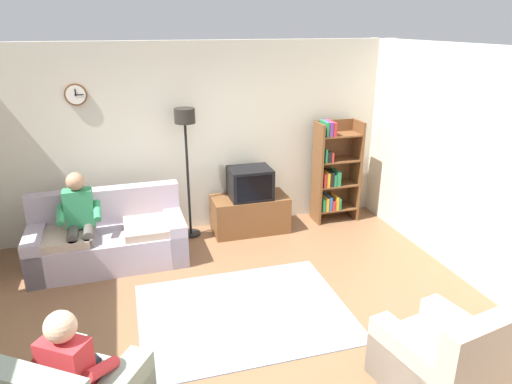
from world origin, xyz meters
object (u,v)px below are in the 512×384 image
Objects in this scene: floor_lamp at (186,138)px; person_on_couch at (80,218)px; tv at (250,183)px; couch at (109,239)px; bookshelf at (333,172)px; person_in_left_armchair at (77,367)px; armchair_near_bookshelf at (442,361)px; tv_stand at (250,214)px.

person_on_couch is at bearing -156.19° from floor_lamp.
couch is at bearing -168.89° from tv.
person_on_couch is at bearing -170.68° from bookshelf.
person_in_left_armchair is (0.14, -2.61, -0.09)m from person_on_couch.
person_on_couch is at bearing 134.90° from armchair_near_bookshelf.
tv_stand is 3.57m from armchair_near_bookshelf.
person_in_left_armchair is (-2.82, 0.37, 0.32)m from armchair_near_bookshelf.
person_on_couch is (-1.41, -0.62, -0.75)m from floor_lamp.
floor_lamp reaches higher than person_on_couch.
floor_lamp is at bearing 179.24° from bookshelf.
armchair_near_bookshelf is at bearing -45.10° from person_on_couch.
tv_stand is 1.47m from floor_lamp.
couch is at bearing -168.21° from tv_stand.
floor_lamp reaches higher than person_in_left_armchair.
person_in_left_armchair is at bearing -124.58° from tv.
couch is 1.55× the size of person_on_couch.
couch is 1.67m from floor_lamp.
bookshelf is at bearing -0.76° from floor_lamp.
tv_stand is at bearing 55.63° from person_in_left_armchair.
bookshelf is 0.85× the size of floor_lamp.
person_on_couch is at bearing -167.06° from tv_stand.
tv is 3.57m from armchair_near_bookshelf.
person_on_couch is at bearing -159.63° from couch.
bookshelf is 1.55× the size of armchair_near_bookshelf.
tv_stand is at bearing 11.79° from couch.
floor_lamp is at bearing 173.51° from tv_stand.
person_in_left_armchair is (-1.27, -3.23, -0.85)m from floor_lamp.
couch is at bearing -171.72° from bookshelf.
tv_stand is 0.89× the size of person_on_couch.
person_on_couch is (-3.62, -0.59, -0.07)m from bookshelf.
floor_lamp is 1.82× the size of armchair_near_bookshelf.
couch is 3.20× the size of tv.
armchair_near_bookshelf is 4.22m from person_on_couch.
couch is 1.22× the size of bookshelf.
tv is at bearing 11.11° from couch.
person_in_left_armchair is at bearing -124.37° from tv_stand.
armchair_near_bookshelf is (0.68, -3.48, -0.47)m from tv.
person_on_couch reaches higher than tv_stand.
tv_stand is (1.99, 0.41, -0.05)m from couch.
tv_stand is at bearing -6.49° from floor_lamp.
tv_stand is 1.08× the size of armchair_near_bookshelf.
floor_lamp is (1.12, 0.51, 1.14)m from couch.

